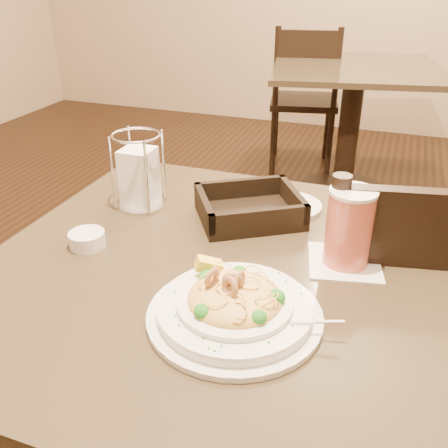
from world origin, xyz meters
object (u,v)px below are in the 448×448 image
(background_table, at_px, (351,109))
(napkin_caddy, at_px, (139,176))
(drink_glass, at_px, (349,228))
(side_plate, at_px, (289,206))
(dining_chair_near, at_px, (396,328))
(bread_basket, at_px, (249,210))
(dining_chair_far, at_px, (304,96))
(butter_ramekin, at_px, (87,239))
(main_table, at_px, (221,360))
(pasta_bowl, at_px, (235,305))

(background_table, relative_size, napkin_caddy, 5.94)
(drink_glass, bearing_deg, side_plate, 127.65)
(dining_chair_near, distance_m, bread_basket, 0.46)
(side_plate, bearing_deg, bread_basket, -130.84)
(dining_chair_far, relative_size, side_plate, 6.17)
(butter_ramekin, bearing_deg, dining_chair_near, 24.42)
(main_table, relative_size, dining_chair_near, 0.97)
(side_plate, relative_size, butter_ramekin, 2.08)
(background_table, relative_size, bread_basket, 3.76)
(background_table, distance_m, napkin_caddy, 2.01)
(dining_chair_near, relative_size, pasta_bowl, 2.95)
(bread_basket, distance_m, side_plate, 0.11)
(bread_basket, bearing_deg, side_plate, 49.16)
(pasta_bowl, bearing_deg, drink_glass, 57.66)
(background_table, relative_size, butter_ramekin, 14.52)
(background_table, relative_size, side_plate, 6.99)
(background_table, height_order, napkin_caddy, napkin_caddy)
(butter_ramekin, bearing_deg, bread_basket, 40.25)
(drink_glass, distance_m, side_plate, 0.26)
(drink_glass, height_order, napkin_caddy, napkin_caddy)
(bread_basket, relative_size, butter_ramekin, 3.86)
(bread_basket, bearing_deg, pasta_bowl, -76.64)
(bread_basket, relative_size, napkin_caddy, 1.58)
(napkin_caddy, xyz_separation_m, butter_ramekin, (-0.01, -0.21, -0.06))
(butter_ramekin, bearing_deg, drink_glass, 12.74)
(pasta_bowl, distance_m, napkin_caddy, 0.47)
(pasta_bowl, relative_size, drink_glass, 1.97)
(background_table, bearing_deg, napkin_caddy, -97.91)
(dining_chair_near, xyz_separation_m, drink_glass, (-0.13, -0.17, 0.33))
(dining_chair_near, distance_m, drink_glass, 0.40)
(napkin_caddy, bearing_deg, dining_chair_far, 91.44)
(main_table, bearing_deg, dining_chair_near, 36.98)
(drink_glass, xyz_separation_m, side_plate, (-0.16, 0.20, -0.07))
(main_table, height_order, napkin_caddy, napkin_caddy)
(main_table, xyz_separation_m, drink_glass, (0.22, 0.09, 0.31))
(main_table, relative_size, dining_chair_far, 0.97)
(main_table, distance_m, side_plate, 0.39)
(dining_chair_near, distance_m, side_plate, 0.39)
(dining_chair_far, height_order, napkin_caddy, napkin_caddy)
(dining_chair_near, relative_size, napkin_caddy, 5.25)
(dining_chair_near, bearing_deg, side_plate, -17.33)
(napkin_caddy, bearing_deg, side_plate, 17.84)
(background_table, xyz_separation_m, drink_glass, (0.21, -2.06, 0.31))
(main_table, relative_size, drink_glass, 5.63)
(background_table, bearing_deg, butter_ramekin, -97.48)
(butter_ramekin, bearing_deg, pasta_bowl, -18.27)
(bread_basket, xyz_separation_m, side_plate, (0.07, 0.08, -0.02))
(bread_basket, xyz_separation_m, butter_ramekin, (-0.27, -0.23, -0.01))
(bread_basket, bearing_deg, main_table, -88.03)
(napkin_caddy, distance_m, side_plate, 0.36)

